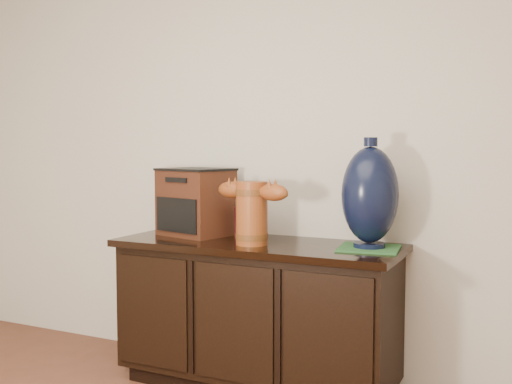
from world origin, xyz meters
The scene contains 6 objects.
sideboard centered at (0.00, 2.23, 0.39)m, with size 1.46×0.56×0.75m.
terracotta_vessel centered at (0.01, 2.14, 0.93)m, with size 0.44×0.20×0.31m.
tv_radio centered at (-0.41, 2.30, 0.94)m, with size 0.43×0.38×0.37m.
green_mat centered at (0.57, 2.27, 0.76)m, with size 0.28×0.28×0.01m, color #295C2A.
lamp_base centered at (0.57, 2.27, 1.01)m, with size 0.30×0.30×0.52m.
spray_can centered at (-0.15, 2.34, 0.85)m, with size 0.07×0.07×0.19m.
Camera 1 is at (1.30, -0.49, 1.23)m, focal length 42.00 mm.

